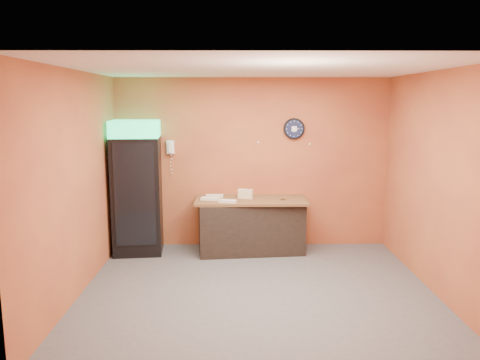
{
  "coord_description": "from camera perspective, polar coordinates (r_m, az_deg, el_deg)",
  "views": [
    {
      "loc": [
        -0.28,
        -5.71,
        2.41
      ],
      "look_at": [
        -0.22,
        0.6,
        1.35
      ],
      "focal_mm": 35.0,
      "sensor_mm": 36.0,
      "label": 1
    }
  ],
  "objects": [
    {
      "name": "right_wall",
      "position": [
        6.33,
        23.01,
        -0.42
      ],
      "size": [
        0.02,
        4.0,
        2.8
      ],
      "primitive_type": "cube",
      "color": "#B66433",
      "rests_on": "floor"
    },
    {
      "name": "wrapped_sandwich_left",
      "position": [
        7.43,
        -3.67,
        -2.29
      ],
      "size": [
        0.31,
        0.17,
        0.04
      ],
      "primitive_type": "cube",
      "rotation": [
        0.0,
        0.0,
        -0.21
      ],
      "color": "silver",
      "rests_on": "butcher_paper"
    },
    {
      "name": "wall_clock",
      "position": [
        7.76,
        6.6,
        6.23
      ],
      "size": [
        0.35,
        0.06,
        0.35
      ],
      "color": "black",
      "rests_on": "back_wall"
    },
    {
      "name": "wrapped_sandwich_mid",
      "position": [
        7.24,
        -1.53,
        -2.59
      ],
      "size": [
        0.3,
        0.19,
        0.04
      ],
      "primitive_type": "cube",
      "rotation": [
        0.0,
        0.0,
        -0.32
      ],
      "color": "silver",
      "rests_on": "butcher_paper"
    },
    {
      "name": "kitchen_tool",
      "position": [
        7.55,
        1.46,
        -2.03
      ],
      "size": [
        0.06,
        0.06,
        0.06
      ],
      "primitive_type": "cylinder",
      "color": "silver",
      "rests_on": "butcher_paper"
    },
    {
      "name": "left_wall",
      "position": [
        6.13,
        -19.31,
        -0.51
      ],
      "size": [
        0.02,
        4.0,
        2.8
      ],
      "primitive_type": "cube",
      "color": "#B66433",
      "rests_on": "floor"
    },
    {
      "name": "ceiling",
      "position": [
        5.73,
        2.31,
        13.42
      ],
      "size": [
        4.5,
        4.0,
        0.02
      ],
      "primitive_type": "cube",
      "color": "white",
      "rests_on": "back_wall"
    },
    {
      "name": "wall_phone",
      "position": [
        7.77,
        -8.47,
        3.97
      ],
      "size": [
        0.12,
        0.1,
        0.22
      ],
      "color": "white",
      "rests_on": "back_wall"
    },
    {
      "name": "prep_counter",
      "position": [
        7.61,
        1.32,
        -5.66
      ],
      "size": [
        1.72,
        0.9,
        0.83
      ],
      "primitive_type": "cube",
      "rotation": [
        0.0,
        0.0,
        0.1
      ],
      "color": "black",
      "rests_on": "floor"
    },
    {
      "name": "floor",
      "position": [
        6.21,
        2.13,
        -13.33
      ],
      "size": [
        4.5,
        4.5,
        0.0
      ],
      "primitive_type": "plane",
      "color": "#47474C",
      "rests_on": "ground"
    },
    {
      "name": "beverage_cooler",
      "position": [
        7.61,
        -12.5,
        -1.09
      ],
      "size": [
        0.81,
        0.82,
        2.12
      ],
      "rotation": [
        0.0,
        0.0,
        0.1
      ],
      "color": "black",
      "rests_on": "floor"
    },
    {
      "name": "sub_roll_stack",
      "position": [
        7.52,
        0.67,
        -1.7
      ],
      "size": [
        0.25,
        0.15,
        0.15
      ],
      "rotation": [
        0.0,
        0.0,
        -0.34
      ],
      "color": "beige",
      "rests_on": "butcher_paper"
    },
    {
      "name": "back_wall",
      "position": [
        7.78,
        1.5,
        2.08
      ],
      "size": [
        4.5,
        0.02,
        2.8
      ],
      "primitive_type": "cube",
      "color": "#B66433",
      "rests_on": "floor"
    },
    {
      "name": "wrapped_sandwich_right",
      "position": [
        7.65,
        -3.13,
        -1.94
      ],
      "size": [
        0.29,
        0.12,
        0.04
      ],
      "primitive_type": "cube",
      "rotation": [
        0.0,
        0.0,
        0.05
      ],
      "color": "silver",
      "rests_on": "butcher_paper"
    },
    {
      "name": "butcher_paper",
      "position": [
        7.51,
        1.33,
        -2.45
      ],
      "size": [
        1.78,
        0.84,
        0.04
      ],
      "primitive_type": "cube",
      "rotation": [
        0.0,
        0.0,
        0.01
      ],
      "color": "brown",
      "rests_on": "prep_counter"
    }
  ]
}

